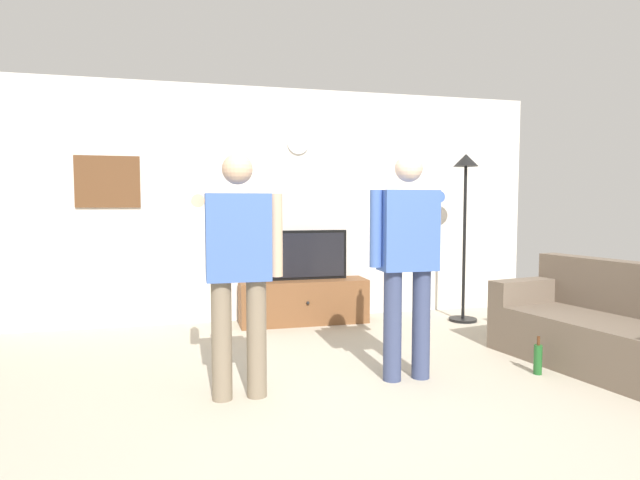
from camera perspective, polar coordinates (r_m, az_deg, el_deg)
name	(u,v)px	position (r m, az deg, el deg)	size (l,w,h in m)	color
ground_plane	(355,415)	(3.50, 3.92, -18.82)	(8.40, 8.40, 0.00)	#B2A893
back_wall	(278,205)	(6.10, -4.67, 3.92)	(6.40, 0.10, 2.70)	silver
tv_stand	(304,302)	(5.91, -1.82, -6.83)	(1.45, 0.44, 0.50)	brown
television	(303,255)	(5.88, -1.93, -1.67)	(1.02, 0.07, 0.56)	black
wall_clock	(298,143)	(6.13, -2.45, 10.66)	(0.25, 0.25, 0.03)	white
framed_picture	(108,182)	(6.03, -22.46, 5.99)	(0.67, 0.04, 0.56)	brown
floor_lamp	(465,202)	(6.14, 15.78, 4.05)	(0.32, 0.32, 1.93)	black
person_standing_nearer_lamp	(238,260)	(3.60, -9.05, -2.26)	(0.62, 0.78, 1.70)	#7A6B56
person_standing_nearer_couch	(407,252)	(4.00, 9.62, -1.36)	(0.61, 0.78, 1.73)	#384266
side_couch	(613,331)	(4.92, 29.67, -8.74)	(1.17, 1.97, 0.87)	#6B5B4C
beverage_bottle	(538,359)	(4.56, 22.99, -12.03)	(0.07, 0.07, 0.31)	#1E5923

